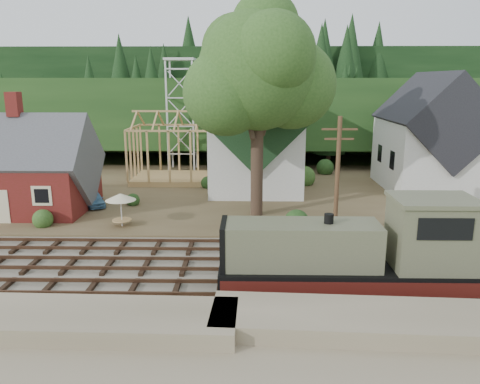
{
  "coord_description": "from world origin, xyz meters",
  "views": [
    {
      "loc": [
        1.46,
        -23.77,
        10.15
      ],
      "look_at": [
        0.84,
        6.0,
        3.0
      ],
      "focal_mm": 35.0,
      "sensor_mm": 36.0,
      "label": 1
    }
  ],
  "objects_px": {
    "locomotive": "(358,255)",
    "car_green": "(2,199)",
    "car_blue": "(94,199)",
    "patio_set": "(121,198)"
  },
  "relations": [
    {
      "from": "locomotive",
      "to": "car_green",
      "type": "height_order",
      "value": "locomotive"
    },
    {
      "from": "car_blue",
      "to": "patio_set",
      "type": "distance_m",
      "value": 6.48
    },
    {
      "from": "patio_set",
      "to": "car_blue",
      "type": "bearing_deg",
      "value": 125.0
    },
    {
      "from": "car_green",
      "to": "patio_set",
      "type": "bearing_deg",
      "value": -115.67
    },
    {
      "from": "car_green",
      "to": "patio_set",
      "type": "distance_m",
      "value": 12.31
    },
    {
      "from": "car_blue",
      "to": "car_green",
      "type": "relative_size",
      "value": 0.99
    },
    {
      "from": "locomotive",
      "to": "car_blue",
      "type": "distance_m",
      "value": 23.27
    },
    {
      "from": "locomotive",
      "to": "patio_set",
      "type": "relative_size",
      "value": 5.16
    },
    {
      "from": "car_blue",
      "to": "car_green",
      "type": "bearing_deg",
      "value": 151.51
    },
    {
      "from": "locomotive",
      "to": "car_blue",
      "type": "xyz_separation_m",
      "value": [
        -17.57,
        15.2,
        -1.25
      ]
    }
  ]
}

